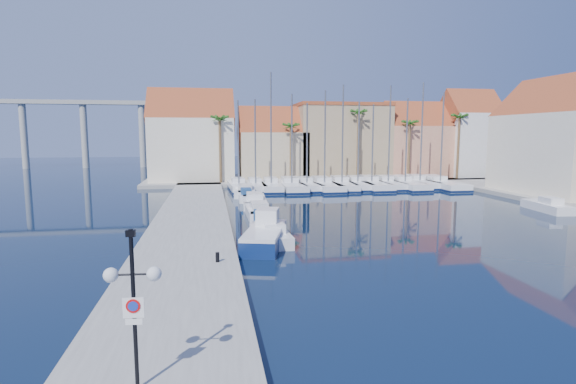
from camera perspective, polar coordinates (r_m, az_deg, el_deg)
name	(u,v)px	position (r m, az deg, el deg)	size (l,w,h in m)	color
ground	(359,276)	(23.73, 8.98, -10.53)	(260.00, 260.00, 0.00)	black
quay_west	(191,225)	(35.58, -12.26, -4.16)	(6.00, 77.00, 0.50)	gray
shore_north	(321,178)	(71.84, 4.23, 1.74)	(54.00, 16.00, 0.50)	gray
lamp_post	(133,286)	(12.52, -19.09, -11.18)	(1.48, 0.47, 4.35)	black
bollard	(217,257)	(24.38, -8.95, -8.18)	(0.21, 0.21, 0.52)	black
fishing_boat	(265,234)	(29.51, -2.89, -5.38)	(3.79, 6.80, 2.26)	navy
motorboat_west_0	(272,234)	(30.75, -2.04, -5.32)	(2.11, 5.99, 1.40)	white
motorboat_west_1	(262,221)	(35.12, -3.33, -3.73)	(2.41, 5.86, 1.40)	white
motorboat_west_2	(258,211)	(39.78, -3.78, -2.42)	(2.04, 6.35, 1.40)	white
motorboat_west_3	(254,201)	(45.94, -4.29, -1.11)	(2.71, 7.24, 1.40)	white
motorboat_west_4	(246,196)	(49.65, -5.36, -0.48)	(1.74, 5.08, 1.40)	white
motorboat_west_5	(245,191)	(54.00, -5.46, 0.15)	(3.08, 7.55, 1.40)	white
motorboat_east_1	(547,206)	(49.09, 30.06, -1.54)	(2.50, 5.90, 1.40)	white
sailboat_0	(238,186)	(58.40, -6.31, 0.76)	(2.72, 8.97, 11.49)	white
sailboat_1	(255,186)	(58.35, -4.18, 0.79)	(2.36, 8.56, 11.62)	white
sailboat_2	(271,185)	(58.34, -2.18, 0.83)	(2.94, 9.54, 14.95)	white
sailboat_3	(291,186)	(58.78, 0.38, 0.83)	(3.08, 10.94, 12.29)	white
sailboat_4	(306,185)	(59.17, 2.25, 0.87)	(3.19, 9.46, 11.20)	white
sailboat_5	(323,185)	(59.53, 4.49, 0.89)	(3.20, 11.32, 12.80)	white
sailboat_6	(341,184)	(60.45, 6.74, 0.97)	(3.71, 10.92, 13.59)	white
sailboat_7	(357,184)	(61.20, 8.72, 1.01)	(3.40, 9.90, 11.46)	white
sailboat_8	(370,184)	(61.72, 10.38, 1.00)	(3.25, 11.36, 11.13)	white
sailboat_9	(387,183)	(62.46, 12.41, 1.08)	(2.61, 9.46, 13.61)	white
sailboat_10	(403,184)	(62.87, 14.38, 1.02)	(3.32, 11.14, 11.95)	white
sailboat_11	(418,182)	(64.83, 16.18, 1.18)	(2.68, 9.83, 14.11)	white
sailboat_12	(438,184)	(64.52, 18.46, 1.02)	(3.26, 11.88, 12.67)	white
building_0	(192,139)	(68.40, -12.09, 6.58)	(12.30, 9.00, 13.50)	#ECE1C6
building_1	(272,147)	(69.02, -2.01, 5.73)	(10.30, 8.00, 11.00)	tan
building_2	(340,140)	(72.29, 6.60, 6.52)	(14.20, 10.20, 11.50)	tan
building_3	(413,143)	(75.65, 15.61, 6.03)	(10.30, 8.00, 12.00)	tan
building_4	(468,136)	(79.05, 21.90, 6.62)	(8.30, 8.00, 14.00)	white
building_6	(561,141)	(60.07, 31.31, 5.59)	(9.00, 14.30, 13.50)	#ECE1C6
palm_0	(220,121)	(63.39, -8.67, 8.92)	(2.60, 2.60, 10.15)	brown
palm_1	(291,128)	(64.37, 0.37, 8.14)	(2.60, 2.60, 9.15)	brown
palm_2	(359,115)	(66.92, 8.95, 9.63)	(2.60, 2.60, 11.15)	brown
palm_3	(410,125)	(69.85, 15.22, 8.21)	(2.60, 2.60, 9.65)	brown
palm_4	(460,119)	(73.60, 20.96, 8.66)	(2.60, 2.60, 10.65)	brown
viaduct	(58,120)	(108.14, -27.16, 8.14)	(48.00, 2.20, 14.45)	#9E9E99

